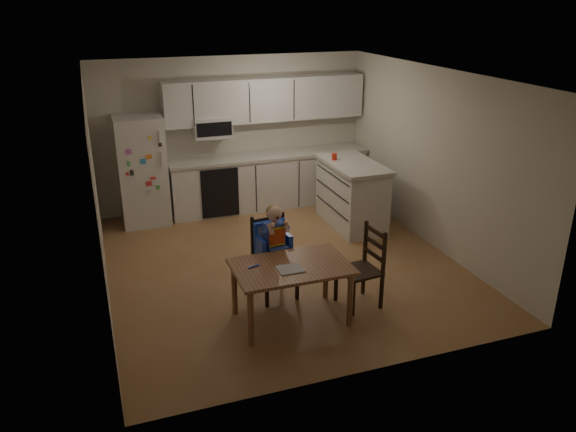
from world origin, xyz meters
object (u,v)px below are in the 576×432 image
Objects in this scene: kitchen_island at (352,194)px; chair_side at (367,262)px; refrigerator at (142,171)px; red_cup at (334,157)px; dining_table at (291,273)px; chair_booster at (273,241)px.

kitchen_island is 1.45× the size of chair_side.
red_cup is (2.82, -0.98, 0.22)m from refrigerator.
dining_table is at bearing -128.29° from kitchen_island.
refrigerator is 1.79× the size of chair_side.
dining_table is (-1.63, -2.55, -0.49)m from red_cup.
refrigerator reaches higher than kitchen_island.
chair_side is (0.94, 0.06, -0.05)m from dining_table.
chair_booster is at bearing -130.13° from red_cup.
red_cup is at bearing 42.93° from chair_booster.
red_cup is 2.56m from chair_booster.
red_cup is 3.07m from dining_table.
kitchen_island is 1.10× the size of dining_table.
chair_booster is at bearing -126.27° from chair_side.
red_cup is at bearing 158.88° from chair_side.
red_cup is 0.08× the size of dining_table.
refrigerator is at bearing 160.88° from red_cup.
chair_booster is (-0.01, 0.62, 0.12)m from dining_table.
red_cup reaches higher than dining_table.
chair_side is at bearing -111.47° from kitchen_island.
kitchen_island is 0.64m from red_cup.
chair_booster reaches higher than chair_side.
red_cup reaches higher than chair_side.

